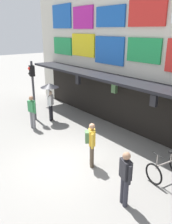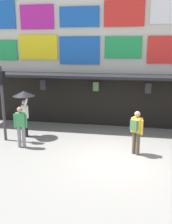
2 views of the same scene
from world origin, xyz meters
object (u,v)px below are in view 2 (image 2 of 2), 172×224
Objects in this scene: traffic_light_near at (2,92)px; pedestrian_with_umbrella at (24,101)px; pedestrian_in_black at (136,130)px; pedestrian_in_red at (21,125)px.

pedestrian_with_umbrella is (0.69, 0.62, -0.50)m from traffic_light_near.
pedestrian_in_black is (4.87, -1.15, -0.66)m from pedestrian_with_umbrella.
pedestrian_in_red is at bearing -31.41° from traffic_light_near.
traffic_light_near is at bearing -137.99° from pedestrian_with_umbrella.
pedestrian_in_red is at bearing -74.36° from pedestrian_with_umbrella.
pedestrian_with_umbrella is (-0.35, 1.26, 0.69)m from pedestrian_in_red.
pedestrian_with_umbrella reaches higher than pedestrian_in_black.
pedestrian_in_red and pedestrian_in_black have the same top height.
traffic_light_near reaches higher than pedestrian_with_umbrella.
pedestrian_in_red is 0.81× the size of pedestrian_with_umbrella.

